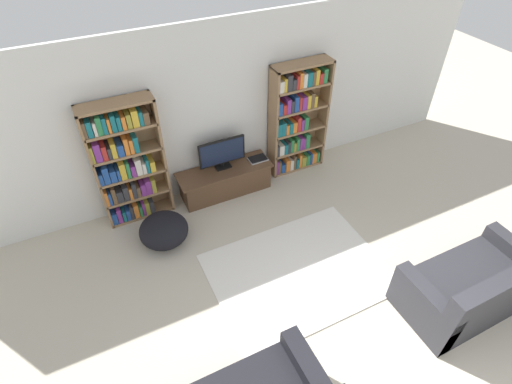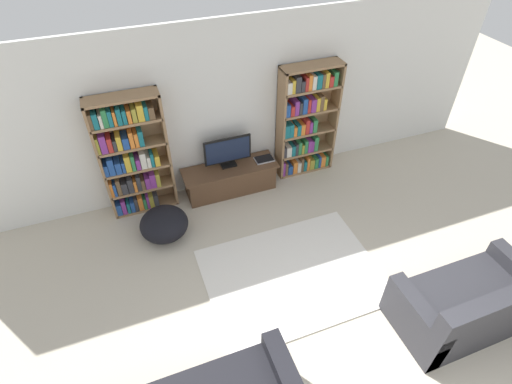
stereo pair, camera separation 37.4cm
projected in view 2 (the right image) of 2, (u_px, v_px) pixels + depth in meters
wall_back at (228, 108)px, 5.85m from camera, size 8.80×0.06×2.60m
bookshelf_left at (132, 157)px, 5.58m from camera, size 0.95×0.30×1.86m
bookshelf_right at (305, 122)px, 6.29m from camera, size 0.95×0.30×1.86m
tv_stand at (230, 179)px, 6.32m from camera, size 1.48×0.48×0.45m
television at (228, 152)px, 6.04m from camera, size 0.73×0.16×0.49m
laptop at (264, 159)px, 6.31m from camera, size 0.29×0.20×0.03m
area_rug at (293, 274)px, 5.18m from camera, size 2.23×1.66×0.02m
couch_right_sofa at (469, 305)px, 4.50m from camera, size 1.63×0.87×0.91m
beanbag_ottoman at (164, 224)px, 5.59m from camera, size 0.67×0.67×0.41m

